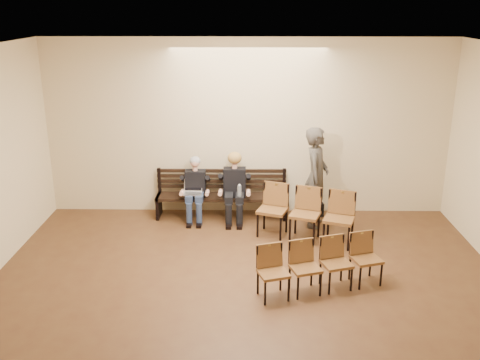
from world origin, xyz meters
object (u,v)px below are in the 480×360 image
Objects in this scene: seated_man at (195,190)px; chair_row_back at (321,266)px; bag at (313,209)px; bench at (221,206)px; laptop at (193,194)px; water_bottle at (239,197)px; passerby at (316,170)px; chair_row_front at (305,215)px; seated_woman at (235,189)px.

seated_man reaches higher than chair_row_back.
bag is 0.19× the size of chair_row_back.
bag is (1.86, 0.10, -0.09)m from bench.
laptop is 2.47m from bag.
seated_man is 3.22× the size of bag.
passerby is at bearing 1.43° from water_bottle.
bench is 0.66m from water_bottle.
water_bottle is (0.37, -0.42, 0.35)m from bench.
chair_row_front is (1.19, -0.65, -0.09)m from water_bottle.
seated_woman is 3.57× the size of laptop.
chair_row_back reaches higher than bag.
seated_woman is 1.68m from bag.
water_bottle is (0.10, -0.30, -0.06)m from seated_woman.
chair_row_back reaches higher than bench.
laptop is 2.43m from passerby.
bag is (2.36, 0.22, -0.46)m from seated_man.
chair_row_back is (2.16, -2.61, -0.18)m from laptop.
chair_row_front is at bearing -36.49° from seated_woman.
seated_man reaches higher than chair_row_front.
laptop is at bearing -104.92° from seated_man.
bag is 1.26m from chair_row_front.
chair_row_front is (1.56, -1.07, 0.26)m from bench.
seated_woman is 3.08m from chair_row_back.
passerby is (-0.04, -0.48, 0.97)m from bag.
chair_row_back is at bearing -51.84° from laptop.
laptop is 0.93m from water_bottle.
chair_row_front is 0.90× the size of chair_row_back.
bench is 1.17× the size of passerby.
seated_woman is 3.42× the size of bag.
water_bottle is 0.11× the size of passerby.
passerby reaches higher than laptop.
laptop is at bearing 170.57° from water_bottle.
seated_woman reaches higher than chair_row_front.
chair_row_front is at bearing 174.64° from passerby.
water_bottle is 0.68× the size of bag.
bag is 3.00m from chair_row_back.
passerby reaches higher than bench.
bench is 2.06m from passerby.
seated_woman is at bearing 108.75° from water_bottle.
chair_row_front is at bearing -22.51° from laptop.
seated_man reaches higher than bag.
laptop is (-0.04, -0.15, -0.02)m from seated_man.
seated_woman reaches higher than bench.
water_bottle is at bearing -18.91° from seated_man.
chair_row_front is (-0.26, -0.69, -0.63)m from passerby.
bench reaches higher than bag.
seated_man is 2.42m from bag.
passerby reaches higher than seated_woman.
chair_row_front reaches higher than laptop.
chair_row_front is 1.80m from chair_row_back.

